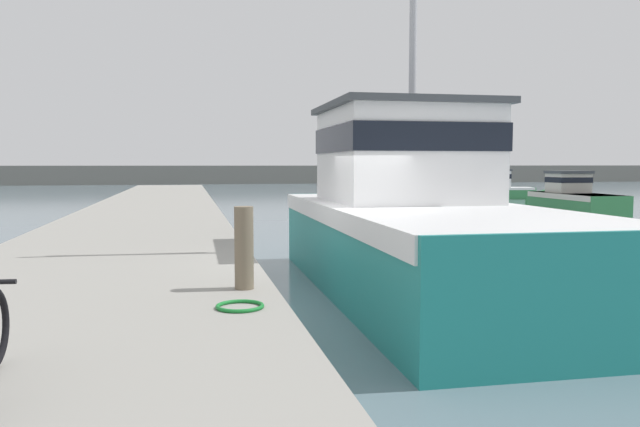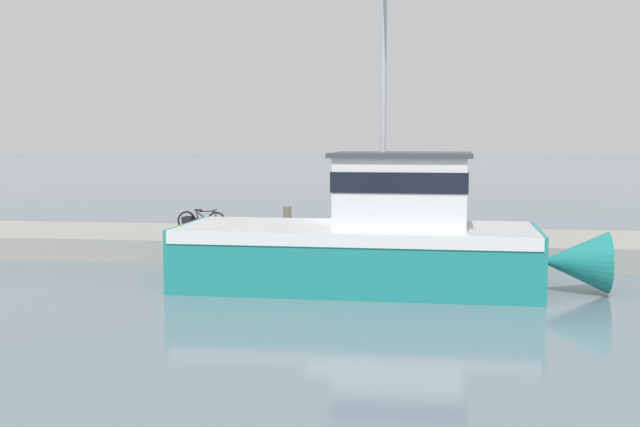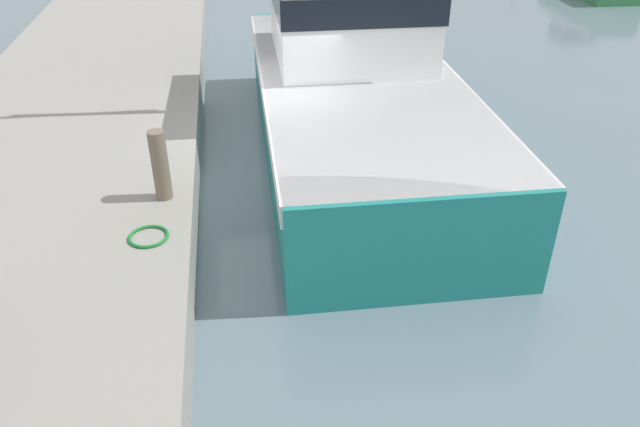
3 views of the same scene
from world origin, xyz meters
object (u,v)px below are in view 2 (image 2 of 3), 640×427
object	(u,v)px
mooring_post	(287,224)
water_bottle_on_curb	(178,225)
fishing_boat_main	(377,237)
water_bottle_by_bike	(224,225)
bicycle_touring	(197,221)

from	to	relation	value
mooring_post	water_bottle_on_curb	distance (m)	5.48
fishing_boat_main	water_bottle_by_bike	size ratio (longest dim) A/B	49.01
water_bottle_by_bike	mooring_post	bearing A→B (deg)	41.76
fishing_boat_main	mooring_post	world-z (taller)	fishing_boat_main
bicycle_touring	water_bottle_on_curb	xyz separation A→B (m)	(-0.80, -0.95, -0.24)
water_bottle_on_curb	fishing_boat_main	bearing A→B (deg)	48.95
bicycle_touring	water_bottle_on_curb	distance (m)	1.27
fishing_boat_main	water_bottle_on_curb	world-z (taller)	fishing_boat_main
mooring_post	water_bottle_on_curb	world-z (taller)	mooring_post
fishing_boat_main	water_bottle_by_bike	bearing A→B (deg)	-137.81
bicycle_touring	mooring_post	size ratio (longest dim) A/B	1.62
bicycle_touring	water_bottle_by_bike	distance (m)	1.18
bicycle_touring	mooring_post	distance (m)	4.23
bicycle_touring	mooring_post	bearing A→B (deg)	61.85
bicycle_touring	water_bottle_by_bike	world-z (taller)	bicycle_touring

